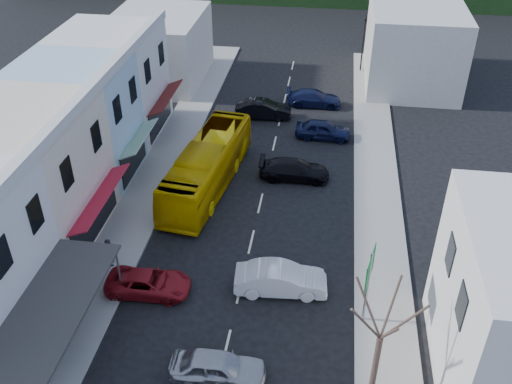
% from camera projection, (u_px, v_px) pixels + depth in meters
% --- Properties ---
extents(ground, '(120.00, 120.00, 0.00)m').
position_uv_depth(ground, '(240.00, 289.00, 30.23)').
color(ground, black).
rests_on(ground, ground).
extents(sidewalk_left, '(3.00, 52.00, 0.15)m').
position_uv_depth(sidewalk_left, '(157.00, 177.00, 39.27)').
color(sidewalk_left, gray).
rests_on(sidewalk_left, ground).
extents(sidewalk_right, '(3.00, 52.00, 0.15)m').
position_uv_depth(sidewalk_right, '(377.00, 194.00, 37.53)').
color(sidewalk_right, gray).
rests_on(sidewalk_right, ground).
extents(shopfront_row, '(8.25, 30.00, 8.00)m').
position_uv_depth(shopfront_row, '(44.00, 159.00, 33.56)').
color(shopfront_row, silver).
rests_on(shopfront_row, ground).
extents(distant_block_left, '(8.00, 10.00, 6.00)m').
position_uv_depth(distant_block_left, '(159.00, 48.00, 52.12)').
color(distant_block_left, '#B7B2A8').
rests_on(distant_block_left, ground).
extents(distant_block_right, '(8.00, 12.00, 7.00)m').
position_uv_depth(distant_block_right, '(413.00, 43.00, 51.63)').
color(distant_block_right, '#B7B2A8').
rests_on(distant_block_right, ground).
extents(bus, '(3.96, 11.82, 3.10)m').
position_uv_depth(bus, '(207.00, 167.00, 37.56)').
color(bus, '#D8A903').
rests_on(bus, ground).
extents(car_silver, '(4.44, 1.91, 1.40)m').
position_uv_depth(car_silver, '(218.00, 368.00, 25.10)').
color(car_silver, '#A8A8AC').
rests_on(car_silver, ground).
extents(car_white, '(4.53, 2.16, 1.40)m').
position_uv_depth(car_white, '(281.00, 281.00, 29.74)').
color(car_white, silver).
rests_on(car_white, ground).
extents(car_red, '(4.66, 2.05, 1.40)m').
position_uv_depth(car_red, '(148.00, 282.00, 29.66)').
color(car_red, maroon).
rests_on(car_red, ground).
extents(car_black_near, '(4.55, 1.96, 1.40)m').
position_uv_depth(car_black_near, '(294.00, 170.00, 38.88)').
color(car_black_near, black).
rests_on(car_black_near, ground).
extents(car_navy_mid, '(4.47, 1.98, 1.40)m').
position_uv_depth(car_navy_mid, '(323.00, 130.00, 43.68)').
color(car_navy_mid, '#0E1333').
rests_on(car_navy_mid, ground).
extents(car_black_far, '(4.54, 2.16, 1.40)m').
position_uv_depth(car_black_far, '(263.00, 110.00, 46.60)').
color(car_black_far, black).
rests_on(car_black_far, ground).
extents(car_navy_far, '(4.55, 1.97, 1.40)m').
position_uv_depth(car_navy_far, '(314.00, 98.00, 48.51)').
color(car_navy_far, '#0E1333').
rests_on(car_navy_far, ground).
extents(pedestrian_left, '(0.60, 0.71, 1.70)m').
position_uv_depth(pedestrian_left, '(110.00, 252.00, 31.20)').
color(pedestrian_left, black).
rests_on(pedestrian_left, sidewalk_left).
extents(direction_sign, '(1.06, 2.06, 4.36)m').
position_uv_depth(direction_sign, '(367.00, 289.00, 27.12)').
color(direction_sign, '#065420').
rests_on(direction_sign, ground).
extents(street_tree, '(3.82, 3.82, 7.23)m').
position_uv_depth(street_tree, '(380.00, 338.00, 22.73)').
color(street_tree, '#382922').
rests_on(street_tree, ground).
extents(traffic_signal, '(1.32, 1.49, 5.52)m').
position_uv_depth(traffic_signal, '(363.00, 44.00, 53.69)').
color(traffic_signal, black).
rests_on(traffic_signal, ground).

